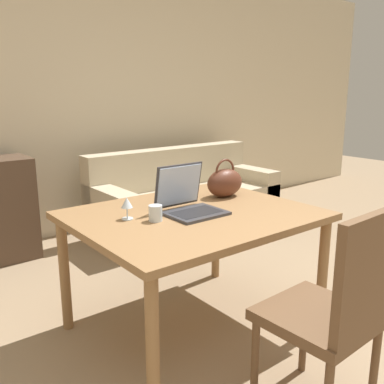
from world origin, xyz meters
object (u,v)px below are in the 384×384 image
(couch, at_px, (185,202))
(laptop, at_px, (187,200))
(chair, at_px, (336,307))
(drinking_glass, at_px, (155,213))
(wine_glass, at_px, (127,204))
(handbag, at_px, (225,182))

(couch, bearing_deg, laptop, -126.78)
(couch, distance_m, laptop, 1.94)
(chair, distance_m, couch, 2.70)
(couch, xyz_separation_m, laptop, (-1.12, -1.50, 0.51))
(laptop, bearing_deg, couch, 53.22)
(drinking_glass, relative_size, wine_glass, 0.70)
(chair, distance_m, handbag, 1.19)
(chair, bearing_deg, couch, 64.30)
(chair, xyz_separation_m, wine_glass, (-0.38, 1.05, 0.28))
(drinking_glass, distance_m, wine_glass, 0.16)
(laptop, height_order, wine_glass, laptop)
(drinking_glass, relative_size, handbag, 0.33)
(chair, bearing_deg, handbag, 69.34)
(couch, distance_m, drinking_glass, 2.11)
(handbag, bearing_deg, couch, 62.42)
(wine_glass, bearing_deg, handbag, 3.47)
(handbag, bearing_deg, wine_glass, -176.53)
(wine_glass, xyz_separation_m, handbag, (0.75, 0.05, 0.01))
(couch, bearing_deg, drinking_glass, -131.59)
(laptop, relative_size, drinking_glass, 3.67)
(couch, distance_m, wine_glass, 2.10)
(laptop, bearing_deg, drinking_glass, -172.14)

